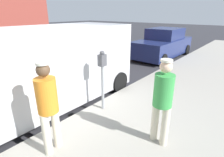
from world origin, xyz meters
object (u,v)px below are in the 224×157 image
at_px(pedestrian_in_green, 163,98).
at_px(pedestrian_in_orange, 48,104).
at_px(parked_van, 42,67).
at_px(parked_sedan_ahead, 163,44).
at_px(parking_meter_near, 102,71).

relative_size(pedestrian_in_green, pedestrian_in_orange, 0.99).
distance_m(parked_van, parked_sedan_ahead, 7.61).
relative_size(parking_meter_near, parked_van, 0.29).
height_order(parking_meter_near, parked_van, parked_van).
bearing_deg(parking_meter_near, parked_van, -155.05).
xyz_separation_m(parking_meter_near, parked_van, (-1.50, -0.70, -0.03)).
bearing_deg(pedestrian_in_green, parked_sedan_ahead, 114.09).
bearing_deg(parked_sedan_ahead, pedestrian_in_green, -65.91).
bearing_deg(pedestrian_in_orange, pedestrian_in_green, 45.71).
xyz_separation_m(parking_meter_near, pedestrian_in_green, (1.67, -0.26, -0.10)).
relative_size(pedestrian_in_orange, parked_sedan_ahead, 0.37).
xyz_separation_m(parked_van, parked_sedan_ahead, (-0.03, 7.60, -0.41)).
relative_size(pedestrian_in_orange, parked_van, 0.32).
bearing_deg(pedestrian_in_orange, parked_sedan_ahead, 102.05).
height_order(parking_meter_near, pedestrian_in_orange, pedestrian_in_orange).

